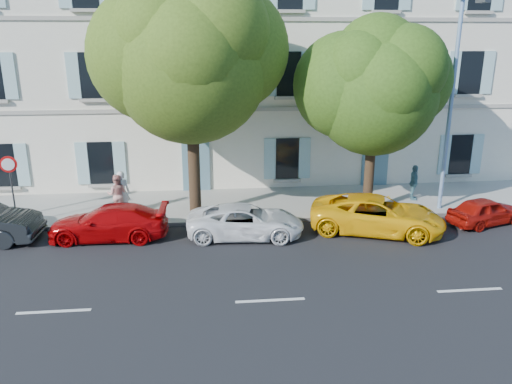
{
  "coord_description": "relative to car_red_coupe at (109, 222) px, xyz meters",
  "views": [
    {
      "loc": [
        -1.7,
        -16.61,
        7.2
      ],
      "look_at": [
        0.2,
        2.0,
        1.4
      ],
      "focal_mm": 35.0,
      "sensor_mm": 36.0,
      "label": 1
    }
  ],
  "objects": [
    {
      "name": "tree_right",
      "position": [
        10.43,
        1.68,
        4.45
      ],
      "size": [
        4.99,
        4.99,
        7.69
      ],
      "color": "#3A2819",
      "rests_on": "sidewalk"
    },
    {
      "name": "pedestrian_a",
      "position": [
        0.13,
        2.48,
        0.42
      ],
      "size": [
        0.68,
        0.47,
        1.81
      ],
      "primitive_type": "imported",
      "rotation": [
        0.0,
        0.0,
        3.2
      ],
      "color": "silver",
      "rests_on": "sidewalk"
    },
    {
      "name": "car_white_coupe",
      "position": [
        5.09,
        -0.32,
        -0.03
      ],
      "size": [
        4.53,
        2.39,
        1.21
      ],
      "primitive_type": "imported",
      "rotation": [
        0.0,
        0.0,
        1.48
      ],
      "color": "white",
      "rests_on": "ground"
    },
    {
      "name": "car_red_hatchback",
      "position": [
        14.78,
        -0.0,
        -0.08
      ],
      "size": [
        3.49,
        2.25,
        1.1
      ],
      "primitive_type": "imported",
      "rotation": [
        0.0,
        0.0,
        1.89
      ],
      "color": "#9D1009",
      "rests_on": "ground"
    },
    {
      "name": "street_lamp",
      "position": [
        13.66,
        1.51,
        4.36
      ],
      "size": [
        0.48,
        1.84,
        8.55
      ],
      "color": "#7293BF",
      "rests_on": "sidewalk"
    },
    {
      "name": "building",
      "position": [
        5.39,
        8.99,
        5.37
      ],
      "size": [
        28.0,
        7.0,
        12.0
      ],
      "primitive_type": "cube",
      "color": "silver",
      "rests_on": "ground"
    },
    {
      "name": "car_yellow_supercar",
      "position": [
        10.16,
        -0.37,
        0.07
      ],
      "size": [
        5.55,
        3.9,
        1.41
      ],
      "primitive_type": "imported",
      "rotation": [
        0.0,
        0.0,
        1.23
      ],
      "color": "#FFB80A",
      "rests_on": "ground"
    },
    {
      "name": "tree_left",
      "position": [
        3.18,
        1.86,
        5.59
      ],
      "size": [
        6.09,
        6.09,
        9.44
      ],
      "color": "#3A2819",
      "rests_on": "sidewalk"
    },
    {
      "name": "kerb",
      "position": [
        5.39,
        1.07,
        -0.55
      ],
      "size": [
        36.0,
        0.16,
        0.16
      ],
      "primitive_type": "cube",
      "color": "#9E998E",
      "rests_on": "ground"
    },
    {
      "name": "sidewalk",
      "position": [
        5.39,
        3.24,
        -0.56
      ],
      "size": [
        36.0,
        4.5,
        0.15
      ],
      "primitive_type": "cube",
      "color": "#A09E96",
      "rests_on": "ground"
    },
    {
      "name": "pedestrian_c",
      "position": [
        12.98,
        2.94,
        0.32
      ],
      "size": [
        0.64,
        1.01,
        1.6
      ],
      "primitive_type": "imported",
      "rotation": [
        0.0,
        0.0,
        1.28
      ],
      "color": "teal",
      "rests_on": "sidewalk"
    },
    {
      "name": "ground",
      "position": [
        5.39,
        -1.21,
        -0.63
      ],
      "size": [
        90.0,
        90.0,
        0.0
      ],
      "primitive_type": "plane",
      "color": "black"
    },
    {
      "name": "car_red_coupe",
      "position": [
        0.0,
        0.0,
        0.0
      ],
      "size": [
        4.46,
        1.99,
        1.27
      ],
      "primitive_type": "imported",
      "rotation": [
        0.0,
        0.0,
        4.66
      ],
      "color": "#A70406",
      "rests_on": "ground"
    },
    {
      "name": "road_sign",
      "position": [
        -3.82,
        1.47,
        1.51
      ],
      "size": [
        0.64,
        0.15,
        2.76
      ],
      "color": "#383A3D",
      "rests_on": "sidewalk"
    },
    {
      "name": "pedestrian_b",
      "position": [
        -0.03,
        2.31,
        0.37
      ],
      "size": [
        0.84,
        0.65,
        1.71
      ],
      "primitive_type": "imported",
      "rotation": [
        0.0,
        0.0,
        3.13
      ],
      "color": "tan",
      "rests_on": "sidewalk"
    }
  ]
}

